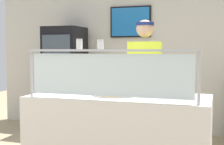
% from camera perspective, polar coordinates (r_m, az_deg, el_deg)
% --- Properties ---
extents(shop_rear_unit, '(6.17, 0.13, 2.70)m').
position_cam_1_polar(shop_rear_unit, '(5.58, 8.57, 3.49)').
color(shop_rear_unit, beige).
rests_on(shop_rear_unit, ground).
extents(serving_counter, '(1.77, 0.79, 0.95)m').
position_cam_1_polar(serving_counter, '(3.34, 1.25, -12.17)').
color(serving_counter, silver).
rests_on(serving_counter, ground).
extents(sneeze_guard, '(1.60, 0.06, 0.46)m').
position_cam_1_polar(sneeze_guard, '(2.89, -0.68, 0.72)').
color(sneeze_guard, '#B2B5BC').
rests_on(sneeze_guard, serving_counter).
extents(pizza_tray, '(0.48, 0.48, 0.04)m').
position_cam_1_polar(pizza_tray, '(3.27, 0.57, -3.69)').
color(pizza_tray, '#9EA0A8').
rests_on(pizza_tray, serving_counter).
extents(pizza_server, '(0.08, 0.28, 0.01)m').
position_cam_1_polar(pizza_server, '(3.25, 0.27, -3.35)').
color(pizza_server, '#ADAFB7').
rests_on(pizza_server, pizza_tray).
extents(parmesan_shaker, '(0.06, 0.06, 0.10)m').
position_cam_1_polar(parmesan_shaker, '(2.99, -5.74, 4.88)').
color(parmesan_shaker, white).
rests_on(parmesan_shaker, sneeze_guard).
extents(pepper_flake_shaker, '(0.06, 0.06, 0.09)m').
position_cam_1_polar(pepper_flake_shaker, '(2.91, -2.04, 4.85)').
color(pepper_flake_shaker, white).
rests_on(pepper_flake_shaker, sneeze_guard).
extents(worker_figure, '(0.41, 0.50, 1.76)m').
position_cam_1_polar(worker_figure, '(3.92, 5.78, -1.84)').
color(worker_figure, '#23232D').
rests_on(worker_figure, ground).
extents(drink_fridge, '(0.60, 0.63, 1.79)m').
position_cam_1_polar(drink_fridge, '(5.67, -8.23, -1.15)').
color(drink_fridge, black).
rests_on(drink_fridge, ground).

